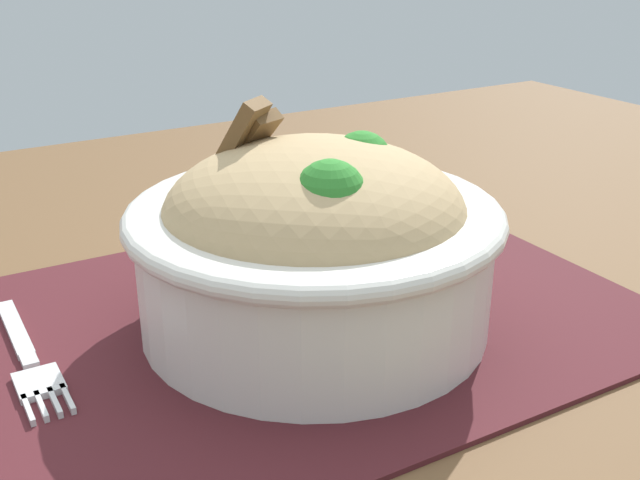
# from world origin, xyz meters

# --- Properties ---
(table) EXTENTS (1.27, 0.91, 0.71)m
(table) POSITION_xyz_m (0.00, 0.00, 0.65)
(table) COLOR brown
(table) RESTS_ON ground_plane
(placemat) EXTENTS (0.45, 0.29, 0.00)m
(placemat) POSITION_xyz_m (0.03, 0.00, 0.71)
(placemat) COLOR #47191E
(placemat) RESTS_ON table
(bowl) EXTENTS (0.20, 0.20, 0.12)m
(bowl) POSITION_xyz_m (-0.00, 0.01, 0.76)
(bowl) COLOR silver
(bowl) RESTS_ON placemat
(fork) EXTENTS (0.02, 0.13, 0.00)m
(fork) POSITION_xyz_m (0.15, -0.03, 0.71)
(fork) COLOR silver
(fork) RESTS_ON placemat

